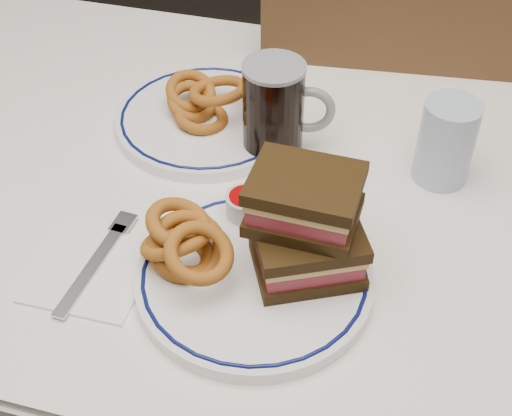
% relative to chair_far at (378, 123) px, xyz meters
% --- Properties ---
extents(dining_table, '(1.27, 0.87, 0.75)m').
position_rel_chair_far_xyz_m(dining_table, '(-0.21, -0.47, 0.11)').
color(dining_table, white).
rests_on(dining_table, floor).
extents(chair_far, '(0.50, 0.50, 0.99)m').
position_rel_chair_far_xyz_m(chair_far, '(0.00, 0.00, 0.00)').
color(chair_far, '#472A16').
rests_on(chair_far, floor).
extents(main_plate, '(0.29, 0.29, 0.02)m').
position_rel_chair_far_xyz_m(main_plate, '(-0.08, -0.67, 0.22)').
color(main_plate, white).
rests_on(main_plate, dining_table).
extents(reuben_sandwich, '(0.16, 0.15, 0.13)m').
position_rel_chair_far_xyz_m(reuben_sandwich, '(-0.03, -0.64, 0.30)').
color(reuben_sandwich, black).
rests_on(reuben_sandwich, main_plate).
extents(onion_rings_main, '(0.14, 0.13, 0.10)m').
position_rel_chair_far_xyz_m(onion_rings_main, '(-0.17, -0.67, 0.26)').
color(onion_rings_main, brown).
rests_on(onion_rings_main, main_plate).
extents(ketchup_ramekin, '(0.05, 0.05, 0.03)m').
position_rel_chair_far_xyz_m(ketchup_ramekin, '(-0.12, -0.57, 0.25)').
color(ketchup_ramekin, silver).
rests_on(ketchup_ramekin, main_plate).
extents(beer_mug, '(0.13, 0.09, 0.15)m').
position_rel_chair_far_xyz_m(beer_mug, '(-0.12, -0.41, 0.29)').
color(beer_mug, black).
rests_on(beer_mug, dining_table).
extents(water_glass, '(0.08, 0.08, 0.12)m').
position_rel_chair_far_xyz_m(water_glass, '(0.12, -0.40, 0.28)').
color(water_glass, '#A6BED6').
rests_on(water_glass, dining_table).
extents(far_plate, '(0.29, 0.29, 0.02)m').
position_rel_chair_far_xyz_m(far_plate, '(-0.24, -0.37, 0.22)').
color(far_plate, white).
rests_on(far_plate, dining_table).
extents(onion_rings_far, '(0.14, 0.12, 0.07)m').
position_rel_chair_far_xyz_m(onion_rings_far, '(-0.25, -0.37, 0.26)').
color(onion_rings_far, brown).
rests_on(onion_rings_far, far_plate).
extents(napkin_fork, '(0.14, 0.19, 0.01)m').
position_rel_chair_far_xyz_m(napkin_fork, '(-0.29, -0.70, 0.22)').
color(napkin_fork, white).
rests_on(napkin_fork, dining_table).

